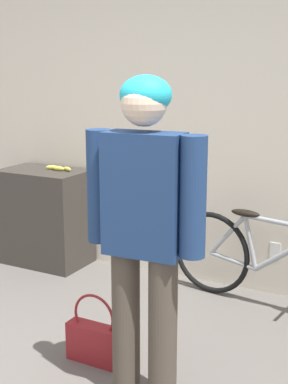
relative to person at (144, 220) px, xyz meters
The scene contains 6 objects.
wall_back 1.74m from the person, 100.22° to the left, with size 8.00×0.07×2.60m.
side_shelf 2.30m from the person, 141.08° to the left, with size 0.76×0.47×0.84m.
person is the anchor object (origin of this frame).
bicycle 1.55m from the person, 78.50° to the left, with size 1.60×0.46×0.71m.
banana 2.17m from the person, 137.84° to the left, with size 0.28×0.08×0.04m.
handbag 0.96m from the person, 156.98° to the left, with size 0.34×0.10×0.43m.
Camera 1 is at (1.47, -1.31, 1.68)m, focal length 50.00 mm.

